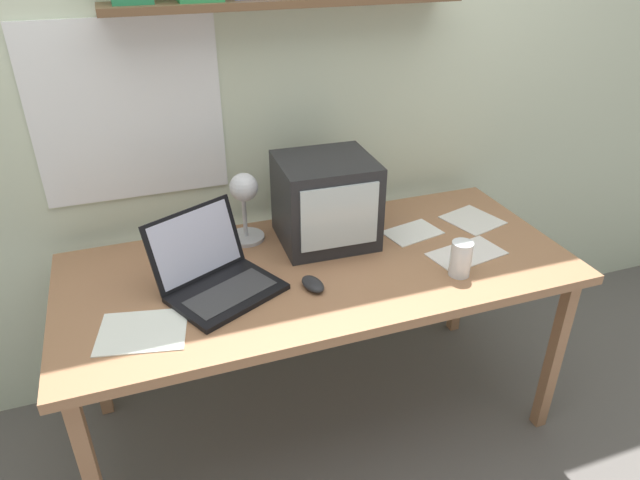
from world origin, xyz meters
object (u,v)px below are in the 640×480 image
object	(u,v)px
crt_monitor	(326,201)
laptop	(213,271)
corner_desk	(320,278)
open_notebook	(412,233)
desk_lamp	(244,199)
loose_paper_near_monitor	(142,331)
loose_paper_near_laptop	(467,254)
printed_handout	(472,220)
computer_mouse	(313,284)
juice_glass	(461,260)

from	to	relation	value
crt_monitor	laptop	size ratio (longest dim) A/B	0.80
corner_desk	open_notebook	xyz separation A→B (m)	(0.42, 0.10, 0.06)
desk_lamp	corner_desk	bearing A→B (deg)	-39.98
corner_desk	loose_paper_near_monitor	bearing A→B (deg)	-163.98
corner_desk	crt_monitor	world-z (taller)	crt_monitor
laptop	loose_paper_near_laptop	distance (m)	0.91
open_notebook	printed_handout	size ratio (longest dim) A/B	0.96
loose_paper_near_laptop	printed_handout	world-z (taller)	same
laptop	computer_mouse	bearing A→B (deg)	-46.69
loose_paper_near_laptop	printed_handout	xyz separation A→B (m)	(0.17, 0.22, 0.00)
crt_monitor	laptop	bearing A→B (deg)	-155.82
desk_lamp	printed_handout	size ratio (longest dim) A/B	1.19
laptop	loose_paper_near_laptop	xyz separation A→B (m)	(0.90, -0.09, -0.06)
laptop	loose_paper_near_monitor	xyz separation A→B (m)	(-0.25, -0.16, -0.06)
computer_mouse	printed_handout	world-z (taller)	computer_mouse
corner_desk	desk_lamp	bearing A→B (deg)	132.82
laptop	loose_paper_near_monitor	bearing A→B (deg)	-172.97
laptop	loose_paper_near_laptop	size ratio (longest dim) A/B	1.50
juice_glass	open_notebook	distance (m)	0.32
juice_glass	loose_paper_near_monitor	bearing A→B (deg)	177.77
loose_paper_near_laptop	laptop	bearing A→B (deg)	174.09
desk_lamp	loose_paper_near_laptop	size ratio (longest dim) A/B	1.00
crt_monitor	printed_handout	size ratio (longest dim) A/B	1.44
desk_lamp	printed_handout	world-z (taller)	desk_lamp
juice_glass	computer_mouse	size ratio (longest dim) A/B	1.09
corner_desk	loose_paper_near_laptop	size ratio (longest dim) A/B	6.08
desk_lamp	laptop	bearing A→B (deg)	-117.44
corner_desk	laptop	distance (m)	0.39
loose_paper_near_laptop	computer_mouse	bearing A→B (deg)	-178.12
computer_mouse	open_notebook	size ratio (longest dim) A/B	0.49
loose_paper_near_monitor	loose_paper_near_laptop	world-z (taller)	same
desk_lamp	crt_monitor	bearing A→B (deg)	-3.69
loose_paper_near_monitor	printed_handout	xyz separation A→B (m)	(1.32, 0.29, 0.00)
corner_desk	laptop	world-z (taller)	laptop
loose_paper_near_laptop	open_notebook	bearing A→B (deg)	117.60
crt_monitor	juice_glass	bearing A→B (deg)	-46.27
corner_desk	printed_handout	distance (m)	0.71
desk_lamp	loose_paper_near_laptop	distance (m)	0.83
laptop	desk_lamp	world-z (taller)	desk_lamp
desk_lamp	computer_mouse	size ratio (longest dim) A/B	2.54
desk_lamp	printed_handout	bearing A→B (deg)	0.17
juice_glass	computer_mouse	world-z (taller)	juice_glass
corner_desk	computer_mouse	world-z (taller)	computer_mouse
corner_desk	desk_lamp	distance (m)	0.39
crt_monitor	laptop	world-z (taller)	crt_monitor
desk_lamp	printed_handout	xyz separation A→B (m)	(0.91, -0.11, -0.19)
loose_paper_near_laptop	open_notebook	distance (m)	0.24
desk_lamp	loose_paper_near_monitor	world-z (taller)	desk_lamp
crt_monitor	desk_lamp	distance (m)	0.30
crt_monitor	loose_paper_near_laptop	xyz separation A→B (m)	(0.45, -0.28, -0.16)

